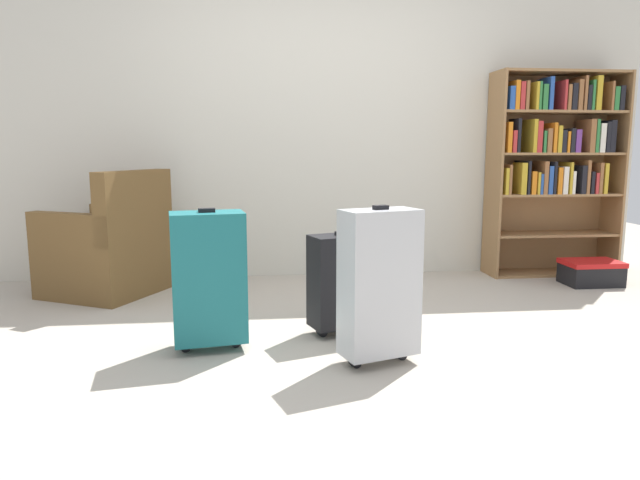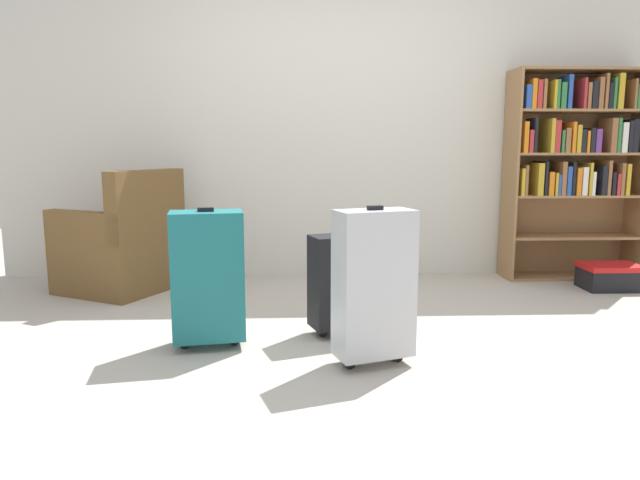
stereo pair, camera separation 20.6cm
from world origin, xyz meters
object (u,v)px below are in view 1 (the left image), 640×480
(armchair, at_px, (109,251))
(suitcase_silver, at_px, (379,283))
(mug, at_px, (189,290))
(suitcase_teal, at_px, (209,277))
(suitcase_black, at_px, (341,281))
(bookshelf, at_px, (554,158))
(storage_box, at_px, (591,272))

(armchair, bearing_deg, suitcase_silver, -43.38)
(mug, xyz_separation_m, suitcase_teal, (0.24, -1.13, 0.34))
(mug, relative_size, suitcase_silver, 0.15)
(armchair, distance_m, suitcase_teal, 1.52)
(suitcase_black, bearing_deg, suitcase_silver, -76.23)
(mug, bearing_deg, suitcase_silver, -52.65)
(armchair, relative_size, suitcase_silver, 1.20)
(bookshelf, height_order, mug, bookshelf)
(suitcase_silver, bearing_deg, bookshelf, 45.16)
(storage_box, relative_size, suitcase_teal, 0.56)
(bookshelf, height_order, suitcase_silver, bookshelf)
(bookshelf, bearing_deg, storage_box, -72.25)
(mug, height_order, suitcase_silver, suitcase_silver)
(suitcase_black, bearing_deg, storage_box, 24.71)
(bookshelf, height_order, armchair, bookshelf)
(armchair, height_order, suitcase_teal, armchair)
(mug, bearing_deg, bookshelf, 8.69)
(armchair, xyz_separation_m, suitcase_silver, (1.66, -1.57, 0.09))
(armchair, height_order, storage_box, armchair)
(armchair, distance_m, storage_box, 3.66)
(storage_box, bearing_deg, bookshelf, 107.75)
(suitcase_silver, bearing_deg, armchair, 136.62)
(suitcase_silver, bearing_deg, mug, 127.35)
(mug, xyz_separation_m, suitcase_silver, (1.08, -1.42, 0.36))
(bookshelf, bearing_deg, mug, -171.31)
(armchair, relative_size, mug, 7.86)
(armchair, height_order, suitcase_silver, armchair)
(suitcase_teal, bearing_deg, suitcase_silver, -19.17)
(suitcase_black, bearing_deg, mug, 135.67)
(armchair, xyz_separation_m, mug, (0.58, -0.15, -0.27))
(suitcase_teal, height_order, suitcase_black, suitcase_teal)
(suitcase_black, bearing_deg, bookshelf, 35.21)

